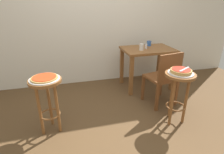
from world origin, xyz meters
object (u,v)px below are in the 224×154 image
at_px(cup_near_edge, 142,47).
at_px(wooden_chair, 164,77).
at_px(pizza_middle, 44,78).
at_px(stool_middle, 47,94).
at_px(dining_table, 147,56).
at_px(stool_foreground, 178,87).
at_px(cup_far_edge, 149,43).
at_px(serving_plate_foreground, 181,73).
at_px(pizza_foreground, 181,71).
at_px(serving_plate_middle, 45,79).
at_px(pizza_server_knife, 184,69).
at_px(condiment_shaker, 146,46).

distance_m(cup_near_edge, wooden_chair, 0.69).
distance_m(pizza_middle, wooden_chair, 1.67).
bearing_deg(stool_middle, cup_near_edge, 27.85).
bearing_deg(dining_table, stool_middle, -152.30).
xyz_separation_m(stool_foreground, cup_far_edge, (0.18, 1.29, 0.27)).
relative_size(pizza_middle, wooden_chair, 0.35).
bearing_deg(serving_plate_foreground, pizza_foreground, 0.00).
distance_m(stool_foreground, wooden_chair, 0.44).
distance_m(pizza_foreground, dining_table, 1.12).
xyz_separation_m(stool_middle, dining_table, (1.68, 0.88, 0.09)).
distance_m(pizza_foreground, pizza_middle, 1.61).
bearing_deg(dining_table, wooden_chair, -93.46).
relative_size(serving_plate_foreground, pizza_middle, 1.04).
bearing_deg(pizza_middle, dining_table, 27.70).
bearing_deg(stool_foreground, pizza_foreground, 178.21).
bearing_deg(stool_middle, cup_far_edge, 30.80).
height_order(stool_middle, serving_plate_middle, serving_plate_middle).
xyz_separation_m(cup_far_edge, pizza_server_knife, (-0.15, -1.31, -0.02)).
height_order(pizza_foreground, condiment_shaker, condiment_shaker).
bearing_deg(stool_middle, pizza_server_knife, -8.84).
distance_m(stool_middle, dining_table, 1.89).
relative_size(dining_table, cup_near_edge, 8.23).
bearing_deg(serving_plate_middle, stool_foreground, -8.30).
distance_m(dining_table, cup_near_edge, 0.26).
bearing_deg(cup_near_edge, pizza_middle, -152.15).
distance_m(pizza_foreground, serving_plate_middle, 1.61).
relative_size(stool_foreground, wooden_chair, 0.82).
xyz_separation_m(cup_near_edge, wooden_chair, (0.12, -0.60, -0.32)).
relative_size(pizza_foreground, dining_table, 0.29).
relative_size(cup_near_edge, cup_far_edge, 1.18).
bearing_deg(stool_foreground, condiment_shaker, 87.72).
xyz_separation_m(serving_plate_middle, pizza_server_knife, (1.62, -0.25, 0.06)).
relative_size(stool_foreground, pizza_middle, 2.33).
bearing_deg(pizza_foreground, wooden_chair, 84.22).
relative_size(stool_middle, condiment_shaker, 8.69).
bearing_deg(cup_far_edge, dining_table, -119.12).
xyz_separation_m(pizza_middle, cup_near_edge, (1.51, 0.80, 0.07)).
bearing_deg(pizza_server_knife, cup_near_edge, 67.54).
bearing_deg(serving_plate_middle, cup_near_edge, 27.85).
relative_size(pizza_middle, dining_table, 0.33).
bearing_deg(wooden_chair, stool_middle, -172.89).
relative_size(cup_near_edge, pizza_server_knife, 0.49).
height_order(serving_plate_foreground, cup_near_edge, cup_near_edge).
relative_size(dining_table, wooden_chair, 1.05).
height_order(stool_foreground, pizza_server_knife, pizza_server_knife).
relative_size(pizza_foreground, cup_far_edge, 2.77).
distance_m(stool_middle, wooden_chair, 1.65).
bearing_deg(serving_plate_middle, condiment_shaker, 28.24).
xyz_separation_m(serving_plate_foreground, pizza_server_knife, (0.03, -0.02, 0.06)).
xyz_separation_m(stool_foreground, pizza_foreground, (-0.00, 0.00, 0.22)).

